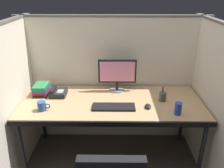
{
  "coord_description": "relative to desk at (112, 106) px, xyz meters",
  "views": [
    {
      "loc": [
        0.02,
        -1.8,
        1.87
      ],
      "look_at": [
        0.0,
        0.35,
        0.92
      ],
      "focal_mm": 36.04,
      "sensor_mm": 36.0,
      "label": 1
    }
  ],
  "objects": [
    {
      "name": "pen_cup",
      "position": [
        0.54,
        0.04,
        0.1
      ],
      "size": [
        0.08,
        0.08,
        0.17
      ],
      "color": "#4C4742",
      "rests_on": "desk"
    },
    {
      "name": "book_stack",
      "position": [
        -0.8,
        0.19,
        0.11
      ],
      "size": [
        0.16,
        0.23,
        0.11
      ],
      "color": "black",
      "rests_on": "desk"
    },
    {
      "name": "coffee_mug",
      "position": [
        -0.68,
        -0.18,
        0.1
      ],
      "size": [
        0.13,
        0.08,
        0.09
      ],
      "color": "#264C8C",
      "rests_on": "desk"
    },
    {
      "name": "cubicle_partition_right",
      "position": [
        0.99,
        -0.09,
        0.1
      ],
      "size": [
        0.06,
        1.41,
        1.57
      ],
      "color": "beige",
      "rests_on": "ground"
    },
    {
      "name": "keyboard_main",
      "position": [
        0.02,
        -0.12,
        0.06
      ],
      "size": [
        0.43,
        0.15,
        0.02
      ],
      "primitive_type": "cube",
      "color": "black",
      "rests_on": "desk"
    },
    {
      "name": "monitor_center",
      "position": [
        0.06,
        0.29,
        0.27
      ],
      "size": [
        0.43,
        0.17,
        0.37
      ],
      "color": "gray",
      "rests_on": "desk"
    },
    {
      "name": "cubicle_partition_left",
      "position": [
        -0.99,
        -0.09,
        0.1
      ],
      "size": [
        0.06,
        1.41,
        1.57
      ],
      "color": "beige",
      "rests_on": "ground"
    },
    {
      "name": "computer_mouse",
      "position": [
        0.36,
        -0.12,
        0.07
      ],
      "size": [
        0.06,
        0.1,
        0.04
      ],
      "color": "black",
      "rests_on": "desk"
    },
    {
      "name": "desk",
      "position": [
        0.0,
        0.0,
        0.0
      ],
      "size": [
        1.9,
        0.8,
        0.74
      ],
      "color": "tan",
      "rests_on": "ground"
    },
    {
      "name": "desk_phone",
      "position": [
        -0.6,
        0.15,
        0.08
      ],
      "size": [
        0.17,
        0.19,
        0.09
      ],
      "color": "black",
      "rests_on": "desk"
    },
    {
      "name": "cubicle_partition_rear",
      "position": [
        0.0,
        0.46,
        0.1
      ],
      "size": [
        2.21,
        0.06,
        1.57
      ],
      "color": "beige",
      "rests_on": "ground"
    },
    {
      "name": "soda_can",
      "position": [
        0.63,
        -0.24,
        0.11
      ],
      "size": [
        0.07,
        0.07,
        0.12
      ],
      "primitive_type": "cylinder",
      "color": "#263FB2",
      "rests_on": "desk"
    }
  ]
}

